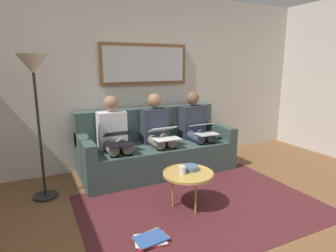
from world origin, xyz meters
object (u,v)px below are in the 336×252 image
object	(u,v)px
bowl	(190,168)
laptop_silver	(204,129)
person_left	(195,127)
person_middle	(157,131)
person_right	(114,136)
laptop_black	(119,138)
couch	(156,149)
magazine_stack	(151,239)
coffee_table	(188,174)
cup	(182,170)
standing_lamp	(34,81)
laptop_white	(164,133)
framed_mirror	(145,64)

from	to	relation	value
bowl	laptop_silver	size ratio (longest dim) A/B	0.51
person_left	person_middle	size ratio (longest dim) A/B	1.00
person_right	laptop_black	xyz separation A→B (m)	(0.00, 0.23, 0.02)
couch	laptop_silver	size ratio (longest dim) A/B	6.22
person_left	magazine_stack	xyz separation A→B (m)	(1.40, 1.55, -0.58)
bowl	person_left	xyz separation A→B (m)	(-0.72, -1.08, 0.18)
coffee_table	cup	world-z (taller)	cup
laptop_black	person_middle	bearing A→B (deg)	-160.03
bowl	cup	bearing A→B (deg)	27.39
person_right	standing_lamp	size ratio (longest dim) A/B	0.69
coffee_table	person_right	xyz separation A→B (m)	(0.49, -1.15, 0.22)
coffee_table	person_left	size ratio (longest dim) A/B	0.48
laptop_silver	magazine_stack	distance (m)	2.01
laptop_silver	person_left	bearing A→B (deg)	-90.00
person_right	laptop_white	bearing A→B (deg)	159.66
couch	laptop_white	world-z (taller)	couch
laptop_black	cup	bearing A→B (deg)	114.23
cup	couch	bearing A→B (deg)	-100.36
laptop_silver	magazine_stack	xyz separation A→B (m)	(1.40, 1.31, -0.60)
bowl	coffee_table	bearing A→B (deg)	45.28
person_middle	magazine_stack	xyz separation A→B (m)	(0.76, 1.55, -0.58)
person_right	magazine_stack	distance (m)	1.66
framed_mirror	person_left	distance (m)	1.23
laptop_silver	person_right	world-z (taller)	person_right
person_middle	standing_lamp	world-z (taller)	standing_lamp
laptop_silver	cup	bearing A→B (deg)	46.64
bowl	laptop_black	bearing A→B (deg)	-56.81
coffee_table	person_middle	xyz separation A→B (m)	(-0.15, -1.15, 0.22)
laptop_black	person_left	bearing A→B (deg)	-169.70
laptop_silver	laptop_white	world-z (taller)	laptop_white
person_left	laptop_silver	world-z (taller)	person_left
person_middle	person_right	bearing A→B (deg)	0.00
person_right	standing_lamp	xyz separation A→B (m)	(0.91, 0.20, 0.76)
cup	laptop_silver	size ratio (longest dim) A/B	0.25
laptop_silver	laptop_black	size ratio (longest dim) A/B	0.96
cup	laptop_black	size ratio (longest dim) A/B	0.25
person_left	person_right	bearing A→B (deg)	0.00
coffee_table	framed_mirror	bearing A→B (deg)	-95.25
coffee_table	laptop_black	size ratio (longest dim) A/B	1.50
bowl	laptop_silver	xyz separation A→B (m)	(-0.72, -0.84, 0.20)
couch	bowl	size ratio (longest dim) A/B	12.11
framed_mirror	bowl	world-z (taller)	framed_mirror
couch	laptop_white	xyz separation A→B (m)	(0.00, 0.31, 0.31)
framed_mirror	laptop_black	distance (m)	1.32
laptop_silver	magazine_stack	size ratio (longest dim) A/B	1.09
laptop_black	magazine_stack	bearing A→B (deg)	85.01
couch	laptop_black	size ratio (longest dim) A/B	6.00
bowl	person_right	distance (m)	1.23
laptop_silver	standing_lamp	distance (m)	2.31
cup	standing_lamp	size ratio (longest dim) A/B	0.05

